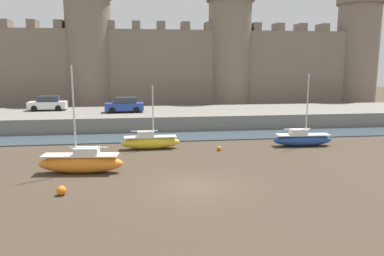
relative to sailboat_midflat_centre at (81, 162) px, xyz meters
name	(u,v)px	position (x,y,z in m)	size (l,w,h in m)	color
ground_plane	(195,187)	(6.71, -3.65, -0.69)	(160.00, 160.00, 0.00)	#423528
water_channel	(173,136)	(6.71, 10.67, -0.64)	(80.00, 4.50, 0.10)	#3D4C56
quay_road	(168,118)	(6.71, 17.92, 0.08)	(70.18, 10.00, 1.55)	slate
castle	(161,61)	(6.71, 29.38, 6.44)	(64.90, 6.73, 19.19)	#7A6B5B
sailboat_midflat_centre	(81,162)	(0.00, 0.00, 0.00)	(5.44, 1.88, 6.74)	orange
sailboat_near_channel_left	(150,141)	(4.47, 6.11, -0.08)	(4.73, 1.21, 5.13)	yellow
sailboat_midflat_right	(302,139)	(17.08, 5.51, -0.10)	(5.04, 1.49, 5.97)	#234793
mooring_buoy_mid_mud	(61,190)	(-0.42, -4.02, -0.44)	(0.51, 0.51, 0.51)	orange
mooring_buoy_near_channel	(219,148)	(9.86, 4.72, -0.51)	(0.36, 0.36, 0.36)	orange
car_quay_west	(125,105)	(2.04, 17.39, 1.63)	(4.14, 1.95, 1.62)	#263F99
car_quay_centre_west	(48,103)	(-6.59, 20.13, 1.63)	(4.14, 1.95, 1.62)	silver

